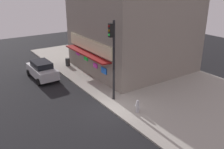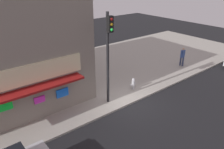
# 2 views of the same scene
# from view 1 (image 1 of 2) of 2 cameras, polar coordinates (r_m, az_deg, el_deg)

# --- Properties ---
(ground_plane) EXTENTS (56.44, 56.44, 0.00)m
(ground_plane) POSITION_cam_1_polar(r_m,az_deg,el_deg) (17.48, -0.48, -8.45)
(ground_plane) COLOR black
(sidewalk) EXTENTS (37.63, 11.92, 0.13)m
(sidewalk) POSITION_cam_1_polar(r_m,az_deg,el_deg) (20.96, 13.27, -3.59)
(sidewalk) COLOR #A39E93
(sidewalk) RESTS_ON ground_plane
(corner_building) EXTENTS (9.86, 10.66, 7.36)m
(corner_building) POSITION_cam_1_polar(r_m,az_deg,el_deg) (24.98, 4.79, 9.92)
(corner_building) COLOR gray
(corner_building) RESTS_ON sidewalk
(traffic_light) EXTENTS (0.32, 0.58, 5.97)m
(traffic_light) POSITION_cam_1_polar(r_m,az_deg,el_deg) (17.41, 0.17, 5.42)
(traffic_light) COLOR black
(traffic_light) RESTS_ON sidewalk
(fire_hydrant) EXTENTS (0.48, 0.24, 0.91)m
(fire_hydrant) POSITION_cam_1_polar(r_m,az_deg,el_deg) (16.95, 5.98, -7.38)
(fire_hydrant) COLOR #B2B2B7
(fire_hydrant) RESTS_ON sidewalk
(trash_can) EXTENTS (0.48, 0.48, 0.81)m
(trash_can) POSITION_cam_1_polar(r_m,az_deg,el_deg) (26.34, -10.29, 2.88)
(trash_can) COLOR #2D2D2D
(trash_can) RESTS_ON sidewalk
(parked_car_silver) EXTENTS (4.09, 2.02, 1.66)m
(parked_car_silver) POSITION_cam_1_polar(r_m,az_deg,el_deg) (23.59, -15.99, 1.04)
(parked_car_silver) COLOR #B7B7BC
(parked_car_silver) RESTS_ON ground_plane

